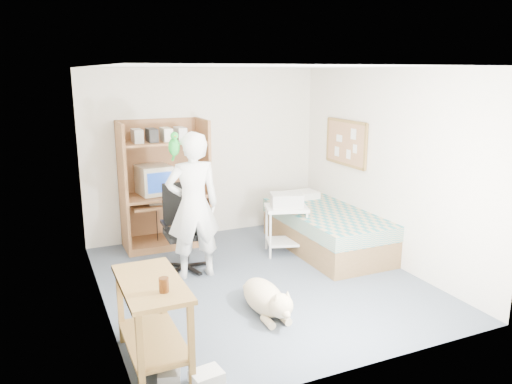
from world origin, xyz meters
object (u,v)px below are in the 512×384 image
(computer_hutch, at_px, (164,189))
(printer_cart, at_px, (286,222))
(side_desk, at_px, (152,309))
(dog, at_px, (266,298))
(bed, at_px, (326,230))
(office_chair, at_px, (184,239))
(person, at_px, (193,206))

(computer_hutch, relative_size, printer_cart, 2.68)
(side_desk, xyz_separation_m, dog, (1.26, 0.40, -0.32))
(computer_hutch, relative_size, dog, 1.69)
(side_desk, bearing_deg, printer_cart, 39.98)
(bed, bearing_deg, office_chair, 175.57)
(side_desk, distance_m, person, 1.93)
(printer_cart, bearing_deg, bed, 9.47)
(computer_hutch, height_order, side_desk, computer_hutch)
(dog, xyz_separation_m, printer_cart, (1.01, 1.50, 0.27))
(office_chair, relative_size, dog, 1.01)
(person, bearing_deg, side_desk, 64.86)
(person, bearing_deg, printer_cart, -167.39)
(bed, height_order, dog, bed)
(bed, relative_size, person, 1.13)
(bed, relative_size, side_desk, 2.02)
(bed, xyz_separation_m, dog, (-1.59, -1.41, -0.11))
(computer_hutch, relative_size, office_chair, 1.68)
(office_chair, height_order, dog, office_chair)
(person, bearing_deg, computer_hutch, -85.60)
(dog, height_order, printer_cart, printer_cart)
(office_chair, relative_size, printer_cart, 1.60)
(office_chair, height_order, person, person)
(bed, relative_size, office_chair, 1.88)
(person, bearing_deg, office_chair, -78.46)
(computer_hutch, xyz_separation_m, person, (0.03, -1.27, 0.07))
(side_desk, bearing_deg, office_chair, 67.00)
(dog, distance_m, printer_cart, 1.83)
(dog, bearing_deg, side_desk, -162.25)
(computer_hutch, height_order, office_chair, computer_hutch)
(person, xyz_separation_m, dog, (0.37, -1.26, -0.72))
(computer_hutch, xyz_separation_m, side_desk, (-0.85, -2.94, -0.33))
(printer_cart, bearing_deg, office_chair, -165.09)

